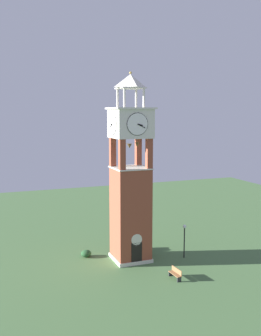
{
  "coord_description": "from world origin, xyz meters",
  "views": [
    {
      "loc": [
        -13.82,
        -35.99,
        14.62
      ],
      "look_at": [
        0.0,
        0.0,
        9.29
      ],
      "focal_mm": 42.69,
      "sensor_mm": 36.0,
      "label": 1
    }
  ],
  "objects_px": {
    "clock_tower": "(131,185)",
    "park_bench": "(175,273)",
    "lamp_post": "(184,235)",
    "trash_bin": "(144,245)"
  },
  "relations": [
    {
      "from": "park_bench",
      "to": "lamp_post",
      "type": "height_order",
      "value": "lamp_post"
    },
    {
      "from": "clock_tower",
      "to": "lamp_post",
      "type": "height_order",
      "value": "clock_tower"
    },
    {
      "from": "trash_bin",
      "to": "lamp_post",
      "type": "bearing_deg",
      "value": -55.8
    },
    {
      "from": "park_bench",
      "to": "lamp_post",
      "type": "relative_size",
      "value": 0.47
    },
    {
      "from": "clock_tower",
      "to": "trash_bin",
      "type": "bearing_deg",
      "value": 43.62
    },
    {
      "from": "clock_tower",
      "to": "park_bench",
      "type": "distance_m",
      "value": 9.45
    },
    {
      "from": "lamp_post",
      "to": "park_bench",
      "type": "bearing_deg",
      "value": -126.58
    },
    {
      "from": "lamp_post",
      "to": "trash_bin",
      "type": "distance_m",
      "value": 5.21
    },
    {
      "from": "park_bench",
      "to": "clock_tower",
      "type": "bearing_deg",
      "value": 109.05
    },
    {
      "from": "park_bench",
      "to": "trash_bin",
      "type": "xyz_separation_m",
      "value": [
        0.53,
        8.32,
        -0.08
      ]
    }
  ]
}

